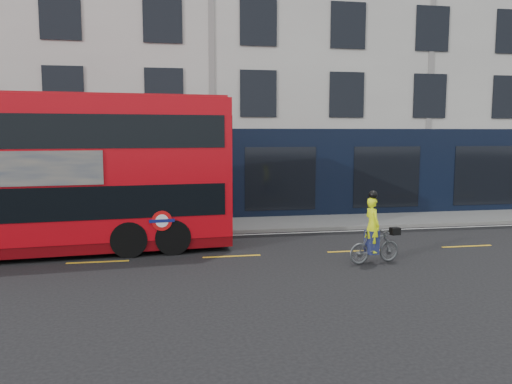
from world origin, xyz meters
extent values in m
plane|color=black|center=(0.00, 0.00, 0.00)|extent=(120.00, 120.00, 0.00)
cube|color=gray|center=(0.00, 6.50, 0.06)|extent=(60.00, 3.00, 0.12)
cube|color=slate|center=(0.00, 5.00, 0.07)|extent=(60.00, 0.12, 0.13)
cube|color=beige|center=(0.00, 13.00, 7.50)|extent=(50.00, 10.00, 15.00)
cube|color=black|center=(0.00, 7.98, 2.00)|extent=(50.00, 0.08, 4.00)
cube|color=silver|center=(0.00, 4.70, 0.00)|extent=(58.00, 0.10, 0.01)
cube|color=#B60710|center=(-6.13, 2.96, 2.71)|extent=(12.48, 3.86, 4.41)
cube|color=#5B0308|center=(-6.13, 2.96, 0.34)|extent=(12.48, 3.80, 0.34)
cube|color=black|center=(-6.13, 2.96, 1.73)|extent=(12.00, 3.85, 1.01)
cube|color=black|center=(-6.13, 2.96, 3.85)|extent=(12.00, 3.85, 1.01)
cube|color=maroon|center=(-6.13, 2.96, 4.94)|extent=(12.23, 3.72, 0.09)
cube|color=black|center=(0.01, 3.50, 1.73)|extent=(0.26, 2.51, 1.01)
cube|color=black|center=(0.01, 3.50, 3.85)|extent=(0.26, 2.51, 1.01)
cylinder|color=red|center=(-2.11, 1.88, 1.12)|extent=(0.62, 0.07, 0.63)
cylinder|color=white|center=(-2.11, 1.87, 1.12)|extent=(0.40, 0.06, 0.40)
cube|color=#0C1459|center=(-2.11, 1.87, 1.12)|extent=(0.78, 0.09, 0.10)
cylinder|color=black|center=(-1.90, 3.33, 0.56)|extent=(1.36, 2.93, 1.12)
cylinder|color=black|center=(-3.24, 3.21, 0.56)|extent=(1.36, 2.93, 1.12)
imported|color=#4E5254|center=(4.03, -0.02, 0.49)|extent=(1.70, 0.73, 0.99)
imported|color=#C9DF0F|center=(3.93, -0.03, 1.15)|extent=(0.48, 0.64, 1.60)
cube|color=black|center=(4.71, 0.10, 0.91)|extent=(0.31, 0.26, 0.22)
cube|color=navy|center=(3.93, -0.03, 0.64)|extent=(0.35, 0.42, 0.69)
sphere|color=black|center=(3.93, -0.03, 2.03)|extent=(0.26, 0.26, 0.26)
camera|label=1|loc=(-1.87, -13.52, 3.79)|focal=35.00mm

